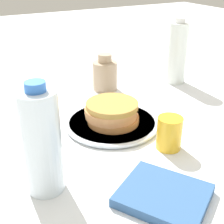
# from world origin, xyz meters

# --- Properties ---
(ground_plane) EXTENTS (4.00, 4.00, 0.00)m
(ground_plane) POSITION_xyz_m (0.00, 0.00, 0.00)
(ground_plane) COLOR white
(plate) EXTENTS (0.26, 0.26, 0.01)m
(plate) POSITION_xyz_m (-0.02, -0.02, 0.01)
(plate) COLOR silver
(plate) RESTS_ON ground_plane
(pancake_stack) EXTENTS (0.15, 0.15, 0.06)m
(pancake_stack) POSITION_xyz_m (-0.02, -0.01, 0.04)
(pancake_stack) COLOR #BC763D
(pancake_stack) RESTS_ON plate
(juice_glass) EXTENTS (0.06, 0.06, 0.08)m
(juice_glass) POSITION_xyz_m (-0.18, -0.08, 0.04)
(juice_glass) COLOR yellow
(juice_glass) RESTS_ON ground_plane
(cream_jug) EXTENTS (0.09, 0.09, 0.13)m
(cream_jug) POSITION_xyz_m (0.23, -0.12, 0.05)
(cream_jug) COLOR tan
(cream_jug) RESTS_ON ground_plane
(water_bottle_near) EXTENTS (0.07, 0.07, 0.23)m
(water_bottle_near) POSITION_xyz_m (-0.18, 0.23, 0.11)
(water_bottle_near) COLOR silver
(water_bottle_near) RESTS_ON ground_plane
(water_bottle_mid) EXTENTS (0.07, 0.07, 0.24)m
(water_bottle_mid) POSITION_xyz_m (0.17, -0.39, 0.11)
(water_bottle_mid) COLOR silver
(water_bottle_mid) RESTS_ON ground_plane
(napkin) EXTENTS (0.21, 0.20, 0.02)m
(napkin) POSITION_xyz_m (-0.33, 0.04, 0.01)
(napkin) COLOR #33598C
(napkin) RESTS_ON ground_plane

